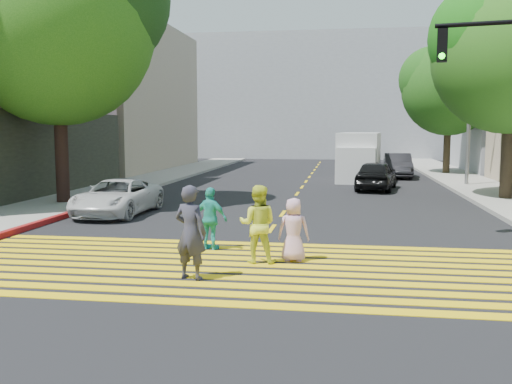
% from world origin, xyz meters
% --- Properties ---
extents(ground, '(120.00, 120.00, 0.00)m').
position_xyz_m(ground, '(0.00, 0.00, 0.00)').
color(ground, black).
extents(sidewalk_left, '(3.00, 40.00, 0.15)m').
position_xyz_m(sidewalk_left, '(-8.50, 22.00, 0.07)').
color(sidewalk_left, gray).
rests_on(sidewalk_left, ground).
extents(sidewalk_right, '(3.00, 60.00, 0.15)m').
position_xyz_m(sidewalk_right, '(8.50, 15.00, 0.07)').
color(sidewalk_right, gray).
rests_on(sidewalk_right, ground).
extents(curb_red, '(0.20, 8.00, 0.16)m').
position_xyz_m(curb_red, '(-6.90, 6.00, 0.08)').
color(curb_red, maroon).
rests_on(curb_red, ground).
extents(crosswalk, '(13.40, 5.30, 0.01)m').
position_xyz_m(crosswalk, '(0.00, 1.28, 0.01)').
color(crosswalk, yellow).
rests_on(crosswalk, ground).
extents(lane_line, '(0.12, 34.40, 0.01)m').
position_xyz_m(lane_line, '(0.00, 22.50, 0.01)').
color(lane_line, yellow).
rests_on(lane_line, ground).
extents(building_left_tan, '(12.00, 16.00, 10.00)m').
position_xyz_m(building_left_tan, '(-16.00, 28.00, 5.00)').
color(building_left_tan, tan).
rests_on(building_left_tan, ground).
extents(backdrop_block, '(30.00, 8.00, 12.00)m').
position_xyz_m(backdrop_block, '(0.00, 48.00, 6.00)').
color(backdrop_block, gray).
rests_on(backdrop_block, ground).
extents(tree_left, '(8.44, 8.09, 10.28)m').
position_xyz_m(tree_left, '(-8.31, 9.85, 6.93)').
color(tree_left, black).
rests_on(tree_left, ground).
extents(tree_right_far, '(7.30, 6.98, 8.37)m').
position_xyz_m(tree_right_far, '(8.44, 26.76, 5.65)').
color(tree_right_far, '#34291B').
rests_on(tree_right_far, ground).
extents(pedestrian_man, '(0.77, 0.62, 1.82)m').
position_xyz_m(pedestrian_man, '(-0.84, 0.25, 0.91)').
color(pedestrian_man, '#33313F').
rests_on(pedestrian_man, ground).
extents(pedestrian_woman, '(0.82, 0.64, 1.69)m').
position_xyz_m(pedestrian_woman, '(0.23, 1.78, 0.84)').
color(pedestrian_woman, '#D9E438').
rests_on(pedestrian_woman, ground).
extents(pedestrian_child, '(0.70, 0.47, 1.40)m').
position_xyz_m(pedestrian_child, '(0.98, 2.03, 0.70)').
color(pedestrian_child, '#D9A3BE').
rests_on(pedestrian_child, ground).
extents(pedestrian_extra, '(0.95, 0.63, 1.50)m').
position_xyz_m(pedestrian_extra, '(-1.08, 2.95, 0.75)').
color(pedestrian_extra, teal).
rests_on(pedestrian_extra, ground).
extents(white_sedan, '(2.08, 4.33, 1.19)m').
position_xyz_m(white_sedan, '(-5.48, 7.92, 0.60)').
color(white_sedan, silver).
rests_on(white_sedan, ground).
extents(dark_car_near, '(2.34, 4.35, 1.41)m').
position_xyz_m(dark_car_near, '(3.55, 17.18, 0.70)').
color(dark_car_near, black).
rests_on(dark_car_near, ground).
extents(silver_car, '(1.79, 4.39, 1.27)m').
position_xyz_m(silver_car, '(3.27, 28.25, 0.64)').
color(silver_car, '#ACB2BA').
rests_on(silver_car, ground).
extents(dark_car_parked, '(1.62, 4.37, 1.43)m').
position_xyz_m(dark_car_parked, '(5.19, 24.42, 0.71)').
color(dark_car_parked, black).
rests_on(dark_car_parked, ground).
extents(white_van, '(2.63, 5.81, 2.66)m').
position_xyz_m(white_van, '(2.86, 22.15, 1.26)').
color(white_van, silver).
rests_on(white_van, ground).
extents(street_lamp, '(2.28, 0.51, 10.07)m').
position_xyz_m(street_lamp, '(7.85, 19.26, 5.78)').
color(street_lamp, gray).
rests_on(street_lamp, ground).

